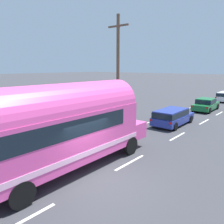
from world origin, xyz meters
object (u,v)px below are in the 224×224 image
object	(u,v)px
car_second	(206,104)
utility_pole	(118,72)
car_lead	(172,116)
painted_bus	(54,126)

from	to	relation	value
car_second	utility_pole	bearing A→B (deg)	-101.89
utility_pole	car_lead	bearing A→B (deg)	57.27
painted_bus	car_lead	distance (m)	11.65
car_second	painted_bus	bearing A→B (deg)	-90.43
utility_pole	car_second	xyz separation A→B (m)	(2.62, 12.46, -3.69)
painted_bus	car_lead	size ratio (longest dim) A/B	2.34
painted_bus	car_second	distance (m)	20.03
car_lead	car_second	xyz separation A→B (m)	(0.03, 8.42, -0.06)
car_lead	car_second	distance (m)	8.42
painted_bus	car_lead	bearing A→B (deg)	89.38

